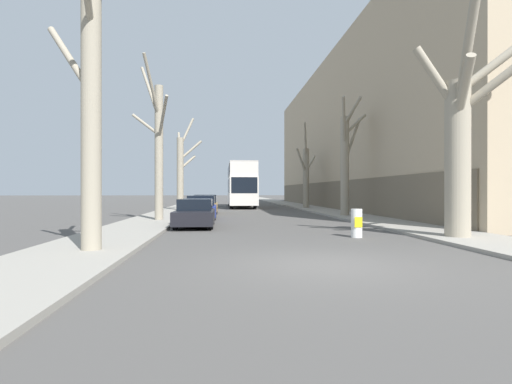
{
  "coord_description": "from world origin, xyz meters",
  "views": [
    {
      "loc": [
        -2.26,
        -8.71,
        1.64
      ],
      "look_at": [
        0.74,
        26.43,
        1.57
      ],
      "focal_mm": 28.0,
      "sensor_mm": 36.0,
      "label": 1
    }
  ],
  "objects_px": {
    "street_tree_right_0": "(462,139)",
    "street_tree_right_1": "(346,158)",
    "street_tree_left_1": "(158,146)",
    "street_tree_right_2": "(306,175)",
    "parked_car_1": "(201,208)",
    "parked_car_0": "(195,213)",
    "parked_car_2": "(205,205)",
    "street_tree_left_0": "(91,97)",
    "street_tree_left_2": "(181,170)",
    "traffic_bollard": "(357,223)",
    "double_decker_bus": "(241,183)"
  },
  "relations": [
    {
      "from": "street_tree_right_0",
      "to": "street_tree_right_1",
      "type": "relative_size",
      "value": 1.0
    },
    {
      "from": "street_tree_left_1",
      "to": "street_tree_right_0",
      "type": "bearing_deg",
      "value": -38.18
    },
    {
      "from": "street_tree_right_2",
      "to": "parked_car_1",
      "type": "distance_m",
      "value": 15.77
    },
    {
      "from": "street_tree_left_1",
      "to": "street_tree_right_0",
      "type": "relative_size",
      "value": 1.15
    },
    {
      "from": "parked_car_0",
      "to": "parked_car_2",
      "type": "bearing_deg",
      "value": 90.0
    },
    {
      "from": "street_tree_right_0",
      "to": "street_tree_right_2",
      "type": "bearing_deg",
      "value": 90.43
    },
    {
      "from": "street_tree_left_0",
      "to": "street_tree_left_2",
      "type": "height_order",
      "value": "street_tree_left_0"
    },
    {
      "from": "street_tree_left_0",
      "to": "street_tree_left_1",
      "type": "height_order",
      "value": "street_tree_left_1"
    },
    {
      "from": "street_tree_left_1",
      "to": "street_tree_left_2",
      "type": "bearing_deg",
      "value": 89.7
    },
    {
      "from": "street_tree_left_0",
      "to": "parked_car_0",
      "type": "xyz_separation_m",
      "value": [
        2.16,
        7.89,
        -3.47
      ]
    },
    {
      "from": "street_tree_right_0",
      "to": "street_tree_right_1",
      "type": "bearing_deg",
      "value": 90.48
    },
    {
      "from": "street_tree_right_1",
      "to": "parked_car_2",
      "type": "height_order",
      "value": "street_tree_right_1"
    },
    {
      "from": "street_tree_left_1",
      "to": "street_tree_right_1",
      "type": "xyz_separation_m",
      "value": [
        11.26,
        3.21,
        -0.34
      ]
    },
    {
      "from": "street_tree_right_1",
      "to": "parked_car_2",
      "type": "bearing_deg",
      "value": 152.31
    },
    {
      "from": "street_tree_right_0",
      "to": "parked_car_0",
      "type": "height_order",
      "value": "street_tree_right_0"
    },
    {
      "from": "street_tree_left_1",
      "to": "street_tree_right_0",
      "type": "xyz_separation_m",
      "value": [
        11.36,
        -8.93,
        -0.69
      ]
    },
    {
      "from": "parked_car_0",
      "to": "traffic_bollard",
      "type": "relative_size",
      "value": 4.33
    },
    {
      "from": "double_decker_bus",
      "to": "parked_car_0",
      "type": "relative_size",
      "value": 2.52
    },
    {
      "from": "street_tree_left_0",
      "to": "parked_car_2",
      "type": "relative_size",
      "value": 2.1
    },
    {
      "from": "street_tree_left_2",
      "to": "parked_car_0",
      "type": "height_order",
      "value": "street_tree_left_2"
    },
    {
      "from": "parked_car_0",
      "to": "parked_car_2",
      "type": "height_order",
      "value": "parked_car_2"
    },
    {
      "from": "street_tree_left_0",
      "to": "street_tree_right_0",
      "type": "bearing_deg",
      "value": 9.78
    },
    {
      "from": "street_tree_left_0",
      "to": "street_tree_right_0",
      "type": "height_order",
      "value": "street_tree_left_0"
    },
    {
      "from": "street_tree_right_1",
      "to": "street_tree_right_0",
      "type": "bearing_deg",
      "value": -89.52
    },
    {
      "from": "parked_car_1",
      "to": "parked_car_2",
      "type": "xyz_separation_m",
      "value": [
        0.0,
        5.78,
        -0.0
      ]
    },
    {
      "from": "street_tree_left_1",
      "to": "parked_car_0",
      "type": "xyz_separation_m",
      "value": [
        2.17,
        -3.0,
        -3.45
      ]
    },
    {
      "from": "parked_car_1",
      "to": "traffic_bollard",
      "type": "height_order",
      "value": "parked_car_1"
    },
    {
      "from": "street_tree_right_1",
      "to": "double_decker_bus",
      "type": "relative_size",
      "value": 0.67
    },
    {
      "from": "street_tree_left_0",
      "to": "double_decker_bus",
      "type": "height_order",
      "value": "street_tree_left_0"
    },
    {
      "from": "street_tree_right_2",
      "to": "parked_car_2",
      "type": "distance_m",
      "value": 11.63
    },
    {
      "from": "parked_car_1",
      "to": "street_tree_right_2",
      "type": "bearing_deg",
      "value": 54.65
    },
    {
      "from": "street_tree_left_0",
      "to": "double_decker_bus",
      "type": "relative_size",
      "value": 0.76
    },
    {
      "from": "parked_car_2",
      "to": "street_tree_left_1",
      "type": "bearing_deg",
      "value": -105.18
    },
    {
      "from": "street_tree_left_0",
      "to": "parked_car_2",
      "type": "height_order",
      "value": "street_tree_left_0"
    },
    {
      "from": "street_tree_left_1",
      "to": "parked_car_1",
      "type": "distance_m",
      "value": 4.6
    },
    {
      "from": "street_tree_right_0",
      "to": "parked_car_2",
      "type": "xyz_separation_m",
      "value": [
        -9.19,
        16.91,
        -2.73
      ]
    },
    {
      "from": "parked_car_1",
      "to": "parked_car_2",
      "type": "distance_m",
      "value": 5.78
    },
    {
      "from": "street_tree_right_1",
      "to": "double_decker_bus",
      "type": "xyz_separation_m",
      "value": [
        -5.9,
        15.85,
        -1.23
      ]
    },
    {
      "from": "parked_car_1",
      "to": "parked_car_0",
      "type": "bearing_deg",
      "value": -90.0
    },
    {
      "from": "street_tree_right_2",
      "to": "parked_car_0",
      "type": "height_order",
      "value": "street_tree_right_2"
    },
    {
      "from": "parked_car_0",
      "to": "street_tree_right_0",
      "type": "bearing_deg",
      "value": -32.84
    },
    {
      "from": "street_tree_left_1",
      "to": "parked_car_0",
      "type": "height_order",
      "value": "street_tree_left_1"
    },
    {
      "from": "parked_car_1",
      "to": "traffic_bollard",
      "type": "distance_m",
      "value": 11.68
    },
    {
      "from": "street_tree_left_1",
      "to": "parked_car_2",
      "type": "xyz_separation_m",
      "value": [
        2.17,
        7.99,
        -3.42
      ]
    },
    {
      "from": "street_tree_left_2",
      "to": "traffic_bollard",
      "type": "bearing_deg",
      "value": -67.24
    },
    {
      "from": "parked_car_2",
      "to": "traffic_bollard",
      "type": "height_order",
      "value": "parked_car_2"
    },
    {
      "from": "parked_car_0",
      "to": "street_tree_left_1",
      "type": "bearing_deg",
      "value": 125.87
    },
    {
      "from": "traffic_bollard",
      "to": "street_tree_left_1",
      "type": "bearing_deg",
      "value": 136.15
    },
    {
      "from": "street_tree_left_0",
      "to": "street_tree_right_1",
      "type": "xyz_separation_m",
      "value": [
        11.25,
        14.1,
        -0.36
      ]
    },
    {
      "from": "double_decker_bus",
      "to": "parked_car_0",
      "type": "distance_m",
      "value": 22.37
    }
  ]
}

